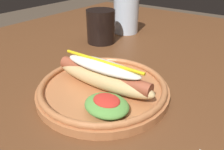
{
  "coord_description": "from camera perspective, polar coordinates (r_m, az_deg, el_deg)",
  "views": [
    {
      "loc": [
        0.25,
        -0.54,
        0.99
      ],
      "look_at": [
        0.01,
        -0.21,
        0.77
      ],
      "focal_mm": 35.9,
      "sensor_mm": 36.0,
      "label": 1
    }
  ],
  "objects": [
    {
      "name": "dining_table",
      "position": [
        0.69,
        10.15,
        -1.82
      ],
      "size": [
        1.2,
        1.09,
        0.74
      ],
      "color": "brown",
      "rests_on": "ground_plane"
    },
    {
      "name": "soda_cup",
      "position": [
        0.72,
        -2.83,
        12.25
      ],
      "size": [
        0.09,
        0.09,
        0.1
      ],
      "primitive_type": "cylinder",
      "color": "black",
      "rests_on": "dining_table"
    },
    {
      "name": "water_cup",
      "position": [
        0.81,
        3.59,
        14.92
      ],
      "size": [
        0.09,
        0.09,
        0.12
      ],
      "primitive_type": "cylinder",
      "color": "silver",
      "rests_on": "dining_table"
    },
    {
      "name": "hot_dog_plate",
      "position": [
        0.44,
        -2.28,
        -2.69
      ],
      "size": [
        0.26,
        0.26,
        0.08
      ],
      "color": "#B77042",
      "rests_on": "dining_table"
    }
  ]
}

